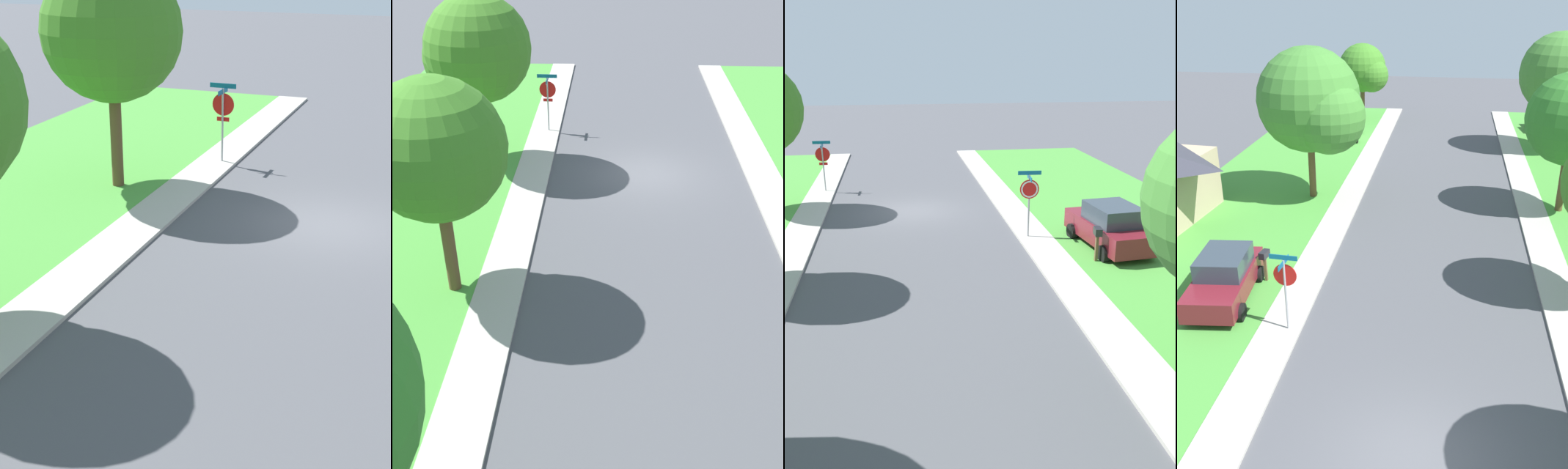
# 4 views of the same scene
# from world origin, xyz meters

# --- Properties ---
(ground_plane) EXTENTS (120.00, 120.00, 0.00)m
(ground_plane) POSITION_xyz_m (0.00, 0.00, 0.00)
(ground_plane) COLOR #4C4C51
(stop_sign_near_corner) EXTENTS (0.92, 0.92, 2.77)m
(stop_sign_near_corner) POSITION_xyz_m (4.50, -4.48, 1.88)
(stop_sign_near_corner) COLOR #9E9EA3
(stop_sign_near_corner) RESTS_ON ground
(tree_across_right) EXTENTS (4.46, 4.14, 6.83)m
(tree_across_right) POSITION_xyz_m (6.96, -1.04, 4.62)
(tree_across_right) COLOR brown
(tree_across_right) RESTS_ON ground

